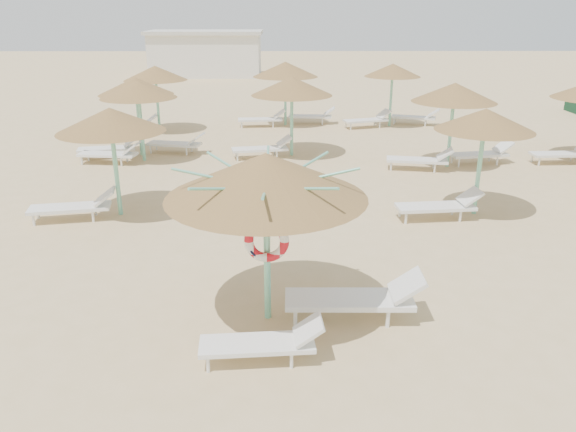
{
  "coord_description": "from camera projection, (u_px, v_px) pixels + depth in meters",
  "views": [
    {
      "loc": [
        -0.19,
        -8.47,
        4.9
      ],
      "look_at": [
        -0.12,
        1.15,
        1.3
      ],
      "focal_mm": 35.0,
      "sensor_mm": 36.0,
      "label": 1
    }
  ],
  "objects": [
    {
      "name": "main_palapa",
      "position": [
        266.0,
        177.0,
        8.57
      ],
      "size": [
        3.16,
        3.16,
        2.83
      ],
      "color": "#74CAA9",
      "rests_on": "ground"
    },
    {
      "name": "lounger_main_b",
      "position": [
        358.0,
        298.0,
        9.26
      ],
      "size": [
        2.28,
        0.71,
        0.82
      ],
      "rotation": [
        0.0,
        0.0,
        -0.01
      ],
      "color": "white",
      "rests_on": "ground"
    },
    {
      "name": "lounger_main_a",
      "position": [
        265.0,
        342.0,
        8.18
      ],
      "size": [
        1.84,
        0.67,
        0.66
      ],
      "rotation": [
        0.0,
        0.0,
        0.08
      ],
      "color": "white",
      "rests_on": "ground"
    },
    {
      "name": "palapa_field",
      "position": [
        365.0,
        91.0,
        18.45
      ],
      "size": [
        21.81,
        14.02,
        2.72
      ],
      "color": "#74CAA9",
      "rests_on": "ground"
    },
    {
      "name": "service_hut",
      "position": [
        206.0,
        53.0,
        41.82
      ],
      "size": [
        8.4,
        4.4,
        3.25
      ],
      "color": "silver",
      "rests_on": "ground"
    },
    {
      "name": "ground",
      "position": [
        296.0,
        310.0,
        9.65
      ],
      "size": [
        120.0,
        120.0,
        0.0
      ],
      "primitive_type": "plane",
      "color": "tan",
      "rests_on": "ground"
    }
  ]
}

